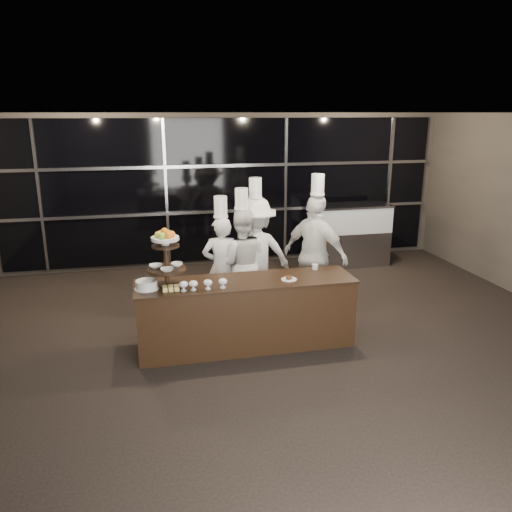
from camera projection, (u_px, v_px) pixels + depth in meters
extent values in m
plane|color=black|center=(301.00, 385.00, 5.72)|extent=(10.00, 10.00, 0.00)
plane|color=black|center=(309.00, 113.00, 4.88)|extent=(10.00, 10.00, 0.00)
plane|color=#473F38|center=(227.00, 190.00, 9.99)|extent=(9.00, 0.00, 9.00)
cube|color=black|center=(227.00, 191.00, 9.93)|extent=(8.60, 0.04, 2.80)
cube|color=#A5A5AA|center=(228.00, 211.00, 9.99)|extent=(8.60, 0.06, 0.06)
cube|color=#A5A5AA|center=(227.00, 166.00, 9.74)|extent=(8.60, 0.06, 0.06)
cube|color=#A5A5AA|center=(40.00, 197.00, 9.16)|extent=(0.05, 0.05, 2.80)
cube|color=#A5A5AA|center=(166.00, 193.00, 9.65)|extent=(0.05, 0.05, 2.80)
cube|color=#A5A5AA|center=(285.00, 189.00, 10.16)|extent=(0.05, 0.05, 2.80)
cube|color=#A5A5AA|center=(389.00, 185.00, 10.64)|extent=(0.05, 0.05, 2.80)
cube|color=black|center=(246.00, 314.00, 6.56)|extent=(2.80, 0.70, 0.90)
cube|color=black|center=(246.00, 281.00, 6.43)|extent=(2.84, 0.74, 0.03)
cylinder|color=black|center=(167.00, 285.00, 6.21)|extent=(0.24, 0.24, 0.03)
cylinder|color=black|center=(166.00, 259.00, 6.12)|extent=(0.06, 0.06, 0.70)
cylinder|color=black|center=(167.00, 269.00, 6.15)|extent=(0.48, 0.48, 0.02)
cylinder|color=black|center=(165.00, 246.00, 6.07)|extent=(0.34, 0.34, 0.02)
cylinder|color=white|center=(165.00, 242.00, 6.06)|extent=(0.10, 0.10, 0.06)
cylinder|color=white|center=(165.00, 238.00, 6.04)|extent=(0.34, 0.34, 0.04)
sphere|color=orange|center=(172.00, 234.00, 6.05)|extent=(0.09, 0.09, 0.09)
sphere|color=#65B92F|center=(168.00, 233.00, 6.10)|extent=(0.09, 0.09, 0.09)
sphere|color=orange|center=(161.00, 234.00, 6.09)|extent=(0.09, 0.09, 0.09)
sphere|color=gold|center=(158.00, 235.00, 6.01)|extent=(0.09, 0.09, 0.09)
sphere|color=#8CBE30|center=(162.00, 236.00, 5.96)|extent=(0.09, 0.09, 0.09)
sphere|color=orange|center=(169.00, 236.00, 5.97)|extent=(0.09, 0.09, 0.09)
sphere|color=orange|center=(165.00, 231.00, 6.02)|extent=(0.09, 0.09, 0.09)
imported|color=white|center=(156.00, 266.00, 6.17)|extent=(0.16, 0.16, 0.04)
imported|color=white|center=(177.00, 264.00, 6.23)|extent=(0.15, 0.15, 0.05)
imported|color=white|center=(167.00, 270.00, 6.03)|extent=(0.16, 0.16, 0.04)
cylinder|color=silver|center=(184.00, 290.00, 6.04)|extent=(0.07, 0.07, 0.01)
cylinder|color=silver|center=(184.00, 288.00, 6.04)|extent=(0.02, 0.02, 0.05)
ellipsoid|color=silver|center=(183.00, 284.00, 6.02)|extent=(0.11, 0.11, 0.08)
ellipsoid|color=green|center=(183.00, 284.00, 6.02)|extent=(0.08, 0.08, 0.05)
cylinder|color=silver|center=(193.00, 290.00, 6.07)|extent=(0.07, 0.07, 0.01)
cylinder|color=silver|center=(193.00, 287.00, 6.06)|extent=(0.02, 0.02, 0.05)
ellipsoid|color=silver|center=(193.00, 284.00, 6.05)|extent=(0.11, 0.11, 0.08)
ellipsoid|color=#BE0B38|center=(193.00, 283.00, 6.05)|extent=(0.08, 0.08, 0.05)
cylinder|color=silver|center=(208.00, 289.00, 6.11)|extent=(0.07, 0.07, 0.01)
cylinder|color=silver|center=(208.00, 286.00, 6.10)|extent=(0.02, 0.02, 0.05)
ellipsoid|color=silver|center=(208.00, 283.00, 6.08)|extent=(0.11, 0.11, 0.08)
ellipsoid|color=#FBDDB2|center=(208.00, 282.00, 6.08)|extent=(0.08, 0.08, 0.05)
cylinder|color=silver|center=(223.00, 288.00, 6.15)|extent=(0.07, 0.07, 0.01)
cylinder|color=silver|center=(223.00, 285.00, 6.14)|extent=(0.02, 0.02, 0.05)
ellipsoid|color=silver|center=(223.00, 281.00, 6.12)|extent=(0.11, 0.11, 0.08)
ellipsoid|color=#4C3214|center=(223.00, 281.00, 6.12)|extent=(0.08, 0.08, 0.05)
cylinder|color=white|center=(147.00, 289.00, 6.11)|extent=(0.30, 0.30, 0.01)
cylinder|color=white|center=(147.00, 284.00, 6.10)|extent=(0.26, 0.26, 0.10)
cube|color=#F1D776|center=(165.00, 290.00, 6.01)|extent=(0.06, 0.05, 0.05)
cube|color=#F1D776|center=(171.00, 289.00, 6.02)|extent=(0.06, 0.05, 0.05)
cube|color=#F1D776|center=(177.00, 289.00, 6.04)|extent=(0.06, 0.05, 0.05)
cube|color=#F1D776|center=(165.00, 288.00, 6.08)|extent=(0.06, 0.06, 0.05)
cube|color=#F1D776|center=(171.00, 287.00, 6.09)|extent=(0.06, 0.06, 0.05)
cube|color=#F1D776|center=(176.00, 287.00, 6.11)|extent=(0.06, 0.06, 0.05)
cylinder|color=white|center=(289.00, 279.00, 6.45)|extent=(0.20, 0.20, 0.01)
cylinder|color=#4C2814|center=(289.00, 277.00, 6.44)|extent=(0.08, 0.08, 0.04)
cylinder|color=white|center=(315.00, 267.00, 6.87)|extent=(0.08, 0.08, 0.07)
cube|color=#A5A5AA|center=(349.00, 248.00, 10.16)|extent=(1.53, 0.65, 0.70)
cube|color=silver|center=(350.00, 219.00, 9.99)|extent=(1.53, 0.65, 0.50)
cube|color=#FFC67F|center=(350.00, 219.00, 9.99)|extent=(1.42, 0.55, 0.40)
cube|color=#A5A5AA|center=(351.00, 205.00, 9.91)|extent=(1.55, 0.68, 0.04)
imported|color=silver|center=(222.00, 268.00, 7.40)|extent=(0.60, 0.43, 1.56)
cylinder|color=white|center=(221.00, 206.00, 7.15)|extent=(0.19, 0.19, 0.30)
cylinder|color=white|center=(221.00, 216.00, 7.19)|extent=(0.21, 0.21, 0.03)
imported|color=white|center=(242.00, 263.00, 7.48)|extent=(0.94, 0.81, 1.66)
cylinder|color=white|center=(241.00, 198.00, 7.21)|extent=(0.19, 0.19, 0.30)
cylinder|color=white|center=(242.00, 208.00, 7.25)|extent=(0.21, 0.21, 0.03)
imported|color=white|center=(255.00, 255.00, 7.67)|extent=(1.22, 0.80, 1.78)
cylinder|color=white|center=(255.00, 188.00, 7.38)|extent=(0.19, 0.19, 0.30)
cylinder|color=white|center=(255.00, 197.00, 7.42)|extent=(0.21, 0.21, 0.03)
cube|color=#AB130D|center=(257.00, 257.00, 7.55)|extent=(0.34, 0.03, 0.66)
imported|color=white|center=(315.00, 256.00, 7.49)|extent=(1.03, 1.13, 1.86)
cylinder|color=white|center=(318.00, 184.00, 7.19)|extent=(0.19, 0.19, 0.30)
cylinder|color=white|center=(317.00, 194.00, 7.23)|extent=(0.21, 0.21, 0.03)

